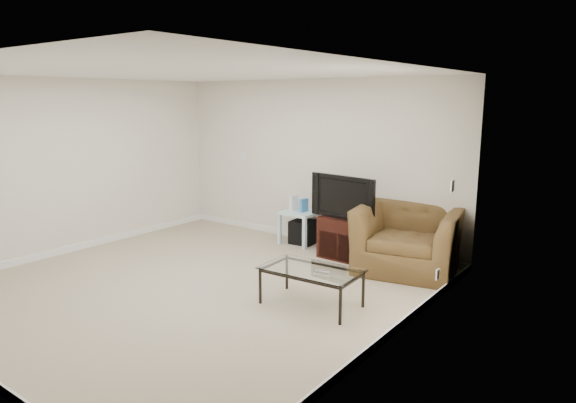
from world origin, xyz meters
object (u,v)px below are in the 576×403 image
Objects in this scene: television at (347,196)px; recliner at (408,229)px; side_table at (301,227)px; subwoofer at (304,232)px; coffee_table at (311,287)px; tv_stand at (347,238)px.

television is 0.75× the size of recliner.
subwoofer is at bearing 32.38° from side_table.
side_table is (-0.95, 0.26, -0.63)m from television.
television is 1.89m from coffee_table.
television is 2.71× the size of subwoofer.
tv_stand is 0.59m from television.
tv_stand is at bearing -13.61° from side_table.
recliner is 1.22× the size of coffee_table.
subwoofer is at bearing 161.00° from recliner.
tv_stand reaches higher than side_table.
recliner is 1.78m from coffee_table.
recliner reaches higher than coffee_table.
coffee_table is at bearing -112.89° from recliner.
side_table is 1.89m from recliner.
subwoofer is at bearing 167.07° from tv_stand.
tv_stand is 0.94m from recliner.
side_table is at bearing -147.62° from subwoofer.
tv_stand is 1.97× the size of subwoofer.
coffee_table is (1.50, -1.93, -0.05)m from side_table.
side_table is at bearing 168.73° from tv_stand.
coffee_table is at bearing -69.76° from tv_stand.
coffee_table is at bearing -53.09° from subwoofer.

